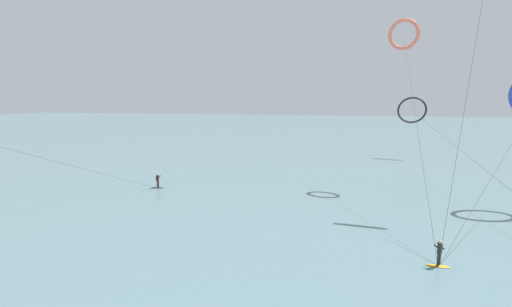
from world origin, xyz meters
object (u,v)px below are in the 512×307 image
(surfer_amber, at_px, (439,255))
(kite_charcoal, at_px, (412,110))
(surfer_navy, at_px, (158,182))
(kite_coral, at_px, (404,35))

(surfer_amber, bearing_deg, kite_charcoal, -154.13)
(surfer_navy, bearing_deg, kite_coral, -76.51)
(kite_charcoal, bearing_deg, surfer_navy, -122.85)
(kite_coral, bearing_deg, surfer_amber, 112.25)
(kite_coral, bearing_deg, kite_charcoal, -81.52)
(surfer_navy, bearing_deg, surfer_amber, -118.04)
(kite_coral, distance_m, kite_charcoal, 23.31)
(surfer_navy, distance_m, kite_charcoal, 43.64)
(surfer_amber, xyz_separation_m, kite_charcoal, (6.63, 40.90, 7.51))
(surfer_amber, height_order, kite_coral, kite_coral)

